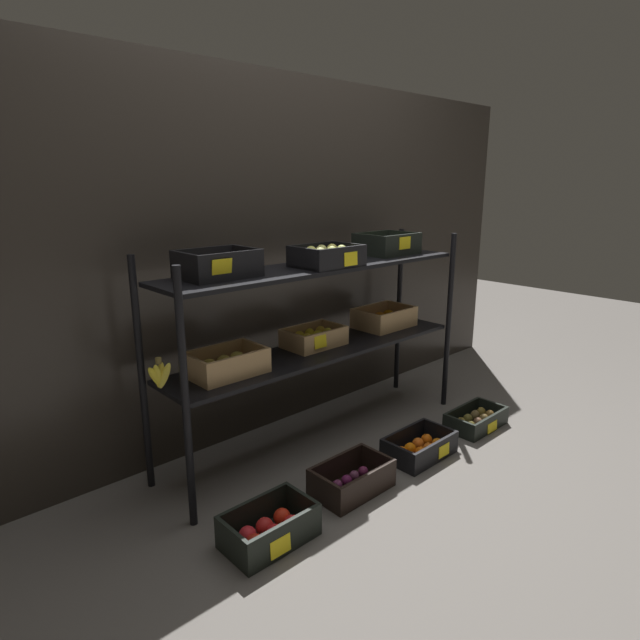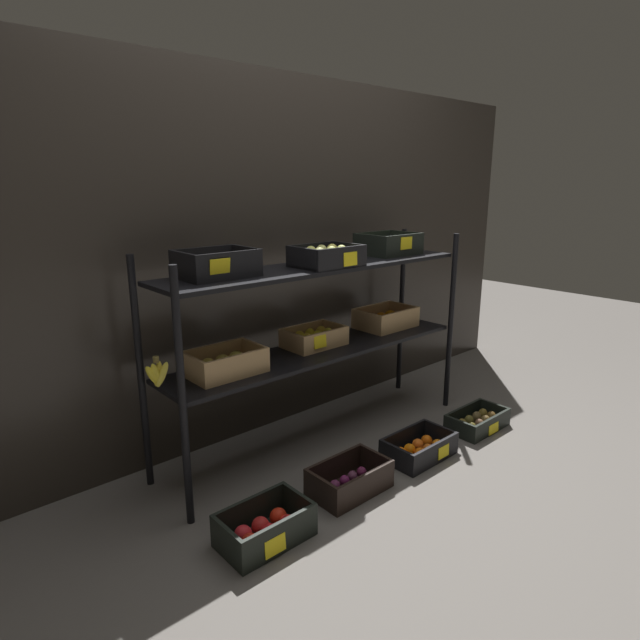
{
  "view_description": "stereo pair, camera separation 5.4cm",
  "coord_description": "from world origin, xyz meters",
  "px_view_note": "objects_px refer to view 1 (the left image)",
  "views": [
    {
      "loc": [
        -1.8,
        -1.94,
        1.37
      ],
      "look_at": [
        0.0,
        0.0,
        0.68
      ],
      "focal_mm": 29.62,
      "sensor_mm": 36.0,
      "label": 1
    },
    {
      "loc": [
        -1.76,
        -1.98,
        1.37
      ],
      "look_at": [
        0.0,
        0.0,
        0.68
      ],
      "focal_mm": 29.62,
      "sensor_mm": 36.0,
      "label": 2
    }
  ],
  "objects_px": {
    "crate_ground_apple_red": "(269,529)",
    "display_rack": "(318,307)",
    "crate_ground_tangerine": "(419,448)",
    "crate_ground_plum": "(352,481)",
    "crate_ground_kiwi": "(476,420)"
  },
  "relations": [
    {
      "from": "display_rack",
      "to": "crate_ground_tangerine",
      "type": "height_order",
      "value": "display_rack"
    },
    {
      "from": "display_rack",
      "to": "crate_ground_plum",
      "type": "bearing_deg",
      "value": -116.27
    },
    {
      "from": "display_rack",
      "to": "crate_ground_apple_red",
      "type": "bearing_deg",
      "value": -145.22
    },
    {
      "from": "crate_ground_apple_red",
      "to": "display_rack",
      "type": "bearing_deg",
      "value": 34.78
    },
    {
      "from": "crate_ground_tangerine",
      "to": "crate_ground_kiwi",
      "type": "bearing_deg",
      "value": -2.18
    },
    {
      "from": "crate_ground_apple_red",
      "to": "crate_ground_tangerine",
      "type": "bearing_deg",
      "value": 0.41
    },
    {
      "from": "display_rack",
      "to": "crate_ground_kiwi",
      "type": "relative_size",
      "value": 5.15
    },
    {
      "from": "crate_ground_plum",
      "to": "crate_ground_kiwi",
      "type": "height_order",
      "value": "crate_ground_plum"
    },
    {
      "from": "crate_ground_tangerine",
      "to": "crate_ground_plum",
      "type": "bearing_deg",
      "value": 178.02
    },
    {
      "from": "display_rack",
      "to": "crate_ground_apple_red",
      "type": "relative_size",
      "value": 5.3
    },
    {
      "from": "display_rack",
      "to": "crate_ground_apple_red",
      "type": "xyz_separation_m",
      "value": [
        -0.73,
        -0.51,
        -0.69
      ]
    },
    {
      "from": "crate_ground_apple_red",
      "to": "crate_ground_kiwi",
      "type": "distance_m",
      "value": 1.49
    },
    {
      "from": "display_rack",
      "to": "crate_ground_tangerine",
      "type": "relative_size",
      "value": 5.15
    },
    {
      "from": "display_rack",
      "to": "crate_ground_tangerine",
      "type": "xyz_separation_m",
      "value": [
        0.25,
        -0.5,
        -0.7
      ]
    },
    {
      "from": "crate_ground_kiwi",
      "to": "crate_ground_tangerine",
      "type": "bearing_deg",
      "value": 177.82
    }
  ]
}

